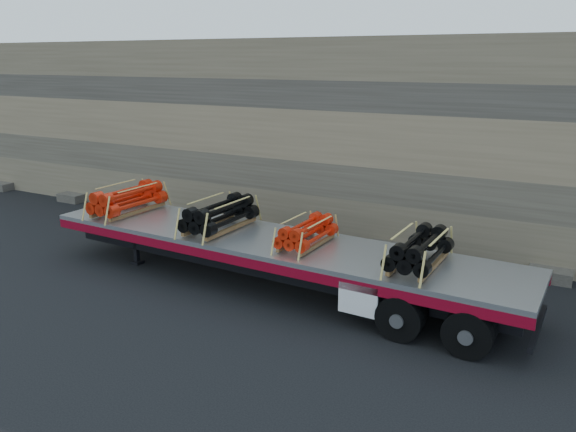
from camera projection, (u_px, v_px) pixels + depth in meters
name	position (u px, v px, depth m)	size (l,w,h in m)	color
ground	(264.00, 292.00, 15.74)	(120.00, 120.00, 0.00)	black
rock_wall	(354.00, 139.00, 20.30)	(44.00, 3.00, 7.00)	#7A6B54
trailer	(270.00, 262.00, 15.97)	(14.32, 2.75, 1.43)	#B4B7BC
bundle_front	(128.00, 200.00, 18.31)	(1.22, 2.44, 0.86)	red
bundle_midfront	(220.00, 215.00, 16.50)	(1.20, 2.41, 0.85)	black
bundle_midrear	(307.00, 233.00, 15.10)	(0.97, 1.94, 0.69)	red
bundle_rear	(419.00, 251.00, 13.58)	(1.11, 2.23, 0.79)	black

